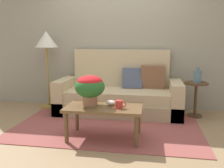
{
  "coord_description": "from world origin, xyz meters",
  "views": [
    {
      "loc": [
        0.67,
        -3.43,
        1.31
      ],
      "look_at": [
        0.06,
        0.23,
        0.64
      ],
      "focal_mm": 39.41,
      "sensor_mm": 36.0,
      "label": 1
    }
  ],
  "objects_px": {
    "potted_plant": "(90,87)",
    "table_vase": "(198,76)",
    "couch": "(120,95)",
    "snack_bowl": "(111,102)",
    "coffee_table": "(104,111)",
    "floor_lamp": "(46,44)",
    "coffee_mug": "(119,104)",
    "side_table": "(196,93)"
  },
  "relations": [
    {
      "from": "floor_lamp",
      "to": "table_vase",
      "type": "xyz_separation_m",
      "value": [
        2.76,
        -0.18,
        -0.53
      ]
    },
    {
      "from": "side_table",
      "to": "floor_lamp",
      "type": "xyz_separation_m",
      "value": [
        -2.75,
        0.17,
        0.82
      ]
    },
    {
      "from": "couch",
      "to": "snack_bowl",
      "type": "bearing_deg",
      "value": -88.13
    },
    {
      "from": "coffee_mug",
      "to": "snack_bowl",
      "type": "xyz_separation_m",
      "value": [
        -0.13,
        0.13,
        -0.01
      ]
    },
    {
      "from": "snack_bowl",
      "to": "floor_lamp",
      "type": "bearing_deg",
      "value": 137.97
    },
    {
      "from": "coffee_table",
      "to": "snack_bowl",
      "type": "distance_m",
      "value": 0.14
    },
    {
      "from": "floor_lamp",
      "to": "coffee_mug",
      "type": "relative_size",
      "value": 10.45
    },
    {
      "from": "floor_lamp",
      "to": "table_vase",
      "type": "distance_m",
      "value": 2.82
    },
    {
      "from": "floor_lamp",
      "to": "table_vase",
      "type": "relative_size",
      "value": 5.73
    },
    {
      "from": "floor_lamp",
      "to": "potted_plant",
      "type": "height_order",
      "value": "floor_lamp"
    },
    {
      "from": "snack_bowl",
      "to": "potted_plant",
      "type": "bearing_deg",
      "value": -167.47
    },
    {
      "from": "couch",
      "to": "snack_bowl",
      "type": "distance_m",
      "value": 1.2
    },
    {
      "from": "potted_plant",
      "to": "coffee_mug",
      "type": "distance_m",
      "value": 0.46
    },
    {
      "from": "table_vase",
      "to": "snack_bowl",
      "type": "bearing_deg",
      "value": -138.26
    },
    {
      "from": "coffee_table",
      "to": "coffee_mug",
      "type": "bearing_deg",
      "value": -16.2
    },
    {
      "from": "coffee_table",
      "to": "coffee_mug",
      "type": "distance_m",
      "value": 0.25
    },
    {
      "from": "side_table",
      "to": "floor_lamp",
      "type": "distance_m",
      "value": 2.87
    },
    {
      "from": "potted_plant",
      "to": "table_vase",
      "type": "height_order",
      "value": "table_vase"
    },
    {
      "from": "potted_plant",
      "to": "snack_bowl",
      "type": "height_order",
      "value": "potted_plant"
    },
    {
      "from": "floor_lamp",
      "to": "coffee_mug",
      "type": "bearing_deg",
      "value": -42.3
    },
    {
      "from": "floor_lamp",
      "to": "snack_bowl",
      "type": "bearing_deg",
      "value": -42.03
    },
    {
      "from": "couch",
      "to": "potted_plant",
      "type": "distance_m",
      "value": 1.32
    },
    {
      "from": "snack_bowl",
      "to": "couch",
      "type": "bearing_deg",
      "value": 91.87
    },
    {
      "from": "couch",
      "to": "table_vase",
      "type": "bearing_deg",
      "value": -1.56
    },
    {
      "from": "coffee_table",
      "to": "table_vase",
      "type": "distance_m",
      "value": 1.86
    },
    {
      "from": "potted_plant",
      "to": "coffee_mug",
      "type": "height_order",
      "value": "potted_plant"
    },
    {
      "from": "floor_lamp",
      "to": "table_vase",
      "type": "bearing_deg",
      "value": -3.65
    },
    {
      "from": "coffee_table",
      "to": "coffee_mug",
      "type": "height_order",
      "value": "coffee_mug"
    },
    {
      "from": "potted_plant",
      "to": "snack_bowl",
      "type": "bearing_deg",
      "value": 12.53
    },
    {
      "from": "side_table",
      "to": "coffee_mug",
      "type": "bearing_deg",
      "value": -131.77
    },
    {
      "from": "coffee_mug",
      "to": "couch",
      "type": "bearing_deg",
      "value": 97.31
    },
    {
      "from": "coffee_table",
      "to": "coffee_mug",
      "type": "xyz_separation_m",
      "value": [
        0.21,
        -0.06,
        0.11
      ]
    },
    {
      "from": "coffee_table",
      "to": "table_vase",
      "type": "relative_size",
      "value": 3.9
    },
    {
      "from": "coffee_mug",
      "to": "side_table",
      "type": "bearing_deg",
      "value": 48.23
    },
    {
      "from": "couch",
      "to": "snack_bowl",
      "type": "height_order",
      "value": "couch"
    },
    {
      "from": "couch",
      "to": "floor_lamp",
      "type": "relative_size",
      "value": 1.49
    },
    {
      "from": "couch",
      "to": "floor_lamp",
      "type": "bearing_deg",
      "value": 174.42
    },
    {
      "from": "side_table",
      "to": "couch",
      "type": "bearing_deg",
      "value": 178.5
    },
    {
      "from": "coffee_table",
      "to": "side_table",
      "type": "bearing_deg",
      "value": 42.0
    },
    {
      "from": "couch",
      "to": "potted_plant",
      "type": "bearing_deg",
      "value": -100.54
    },
    {
      "from": "table_vase",
      "to": "floor_lamp",
      "type": "bearing_deg",
      "value": 176.35
    },
    {
      "from": "potted_plant",
      "to": "snack_bowl",
      "type": "distance_m",
      "value": 0.35
    }
  ]
}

